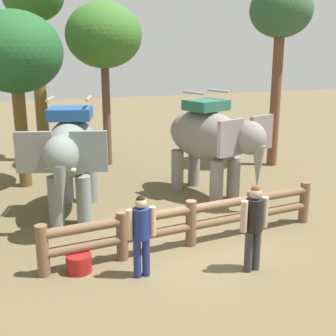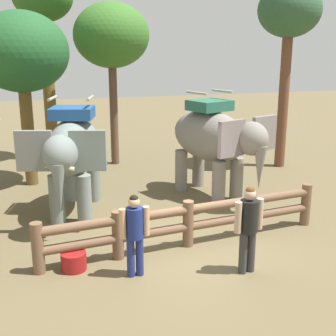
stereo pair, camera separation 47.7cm
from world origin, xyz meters
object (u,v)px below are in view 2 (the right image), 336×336
at_px(tourist_man_in_blue, 135,230).
at_px(tree_far_right, 43,6).
at_px(elephant_center, 214,139).
at_px(tree_deep_back, 21,54).
at_px(tree_far_left, 289,17).
at_px(elephant_near_left, 73,151).
at_px(feed_bucket, 74,261).
at_px(tourist_woman_in_black, 249,224).
at_px(log_fence, 188,220).
at_px(tree_back_center, 111,37).

xyz_separation_m(tourist_man_in_blue, tree_far_right, (-1.03, 9.98, 4.75)).
relative_size(elephant_center, tree_deep_back, 0.69).
bearing_deg(tree_far_left, elephant_near_left, -160.09).
relative_size(tree_far_left, feed_bucket, 12.73).
distance_m(tourist_woman_in_black, tree_far_left, 9.52).
bearing_deg(tree_far_right, tourist_man_in_blue, -84.08).
height_order(tourist_woman_in_black, tree_far_right, tree_far_right).
height_order(tree_far_left, tree_far_right, tree_far_right).
bearing_deg(feed_bucket, tourist_man_in_blue, -27.55).
relative_size(log_fence, tree_far_right, 0.95).
distance_m(tree_far_right, tree_deep_back, 3.63).
relative_size(tourist_man_in_blue, tree_far_right, 0.24).
bearing_deg(tree_far_right, log_fence, -74.71).
bearing_deg(tree_back_center, elephant_near_left, -111.68).
xyz_separation_m(elephant_near_left, tree_back_center, (1.96, 4.94, 2.91)).
height_order(log_fence, tree_deep_back, tree_deep_back).
bearing_deg(elephant_center, feed_bucket, -142.35).
bearing_deg(elephant_center, tree_far_right, 125.47).
bearing_deg(tree_deep_back, tree_far_right, 74.97).
distance_m(tree_back_center, tree_deep_back, 3.59).
distance_m(elephant_near_left, elephant_center, 4.04).
distance_m(elephant_near_left, feed_bucket, 3.49).
relative_size(tree_far_left, tree_back_center, 1.10).
height_order(log_fence, tourist_man_in_blue, tourist_man_in_blue).
bearing_deg(elephant_near_left, feed_bucket, -96.30).
relative_size(log_fence, tourist_man_in_blue, 4.03).
bearing_deg(tourist_woman_in_black, tourist_man_in_blue, 166.92).
distance_m(log_fence, elephant_center, 3.68).
height_order(elephant_near_left, feed_bucket, elephant_near_left).
xyz_separation_m(log_fence, feed_bucket, (-2.55, -0.40, -0.42)).
bearing_deg(elephant_center, log_fence, -121.49).
bearing_deg(tree_far_right, tree_far_left, -23.45).
distance_m(log_fence, tree_far_right, 10.63).
distance_m(elephant_near_left, tree_back_center, 6.06).
relative_size(tree_far_right, feed_bucket, 13.87).
height_order(tourist_woman_in_black, tree_back_center, tree_back_center).
distance_m(elephant_center, tourist_man_in_blue, 5.19).
relative_size(elephant_near_left, tourist_man_in_blue, 2.23).
xyz_separation_m(tree_back_center, feed_bucket, (-2.31, -8.05, -4.46)).
height_order(tree_far_right, feed_bucket, tree_far_right).
distance_m(elephant_center, tree_far_right, 8.38).
distance_m(tree_far_left, tree_back_center, 6.20).
xyz_separation_m(tree_far_left, tree_back_center, (-5.79, 2.13, -0.66)).
distance_m(tree_back_center, feed_bucket, 9.49).
height_order(log_fence, elephant_near_left, elephant_near_left).
bearing_deg(tourist_woman_in_black, tree_back_center, 95.93).
bearing_deg(tree_back_center, tourist_woman_in_black, -84.07).
xyz_separation_m(elephant_center, tourist_woman_in_black, (-1.12, -4.46, -0.72)).
xyz_separation_m(tourist_man_in_blue, tree_far_left, (6.97, 6.50, 4.34)).
bearing_deg(tree_back_center, tree_far_left, -20.21).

